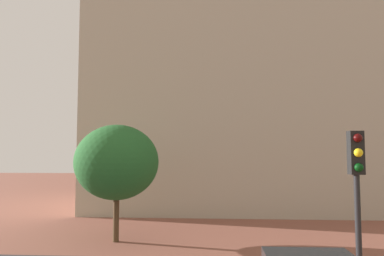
# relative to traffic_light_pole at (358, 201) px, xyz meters

# --- Properties ---
(landmark_building) EXTENTS (24.06, 12.45, 41.07)m
(landmark_building) POSITION_rel_traffic_light_pole_xyz_m (-0.25, 22.02, 9.01)
(landmark_building) COLOR #B2A893
(landmark_building) RESTS_ON ground_plane
(traffic_light_pole) EXTENTS (0.28, 0.34, 4.78)m
(traffic_light_pole) POSITION_rel_traffic_light_pole_xyz_m (0.00, 0.00, 0.00)
(traffic_light_pole) COLOR black
(traffic_light_pole) RESTS_ON ground_plane
(tree_curb_far) EXTENTS (4.13, 4.13, 5.74)m
(tree_curb_far) POSITION_rel_traffic_light_pole_xyz_m (-7.75, 9.74, 0.53)
(tree_curb_far) COLOR #4C3823
(tree_curb_far) RESTS_ON ground_plane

